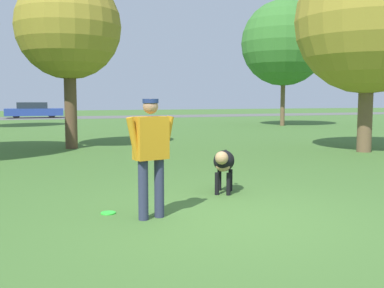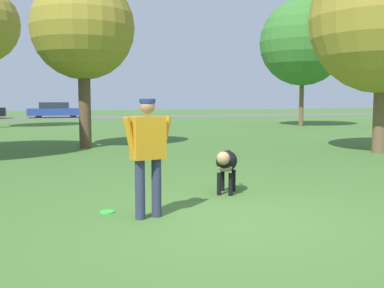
# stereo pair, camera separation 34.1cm
# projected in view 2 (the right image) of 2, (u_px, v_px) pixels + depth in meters

# --- Properties ---
(ground_plane) EXTENTS (120.00, 120.00, 0.00)m
(ground_plane) POSITION_uv_depth(u_px,v_px,m) (224.00, 219.00, 5.85)
(ground_plane) COLOR #426B2D
(far_road_strip) EXTENTS (120.00, 6.00, 0.01)m
(far_road_strip) POSITION_uv_depth(u_px,v_px,m) (70.00, 118.00, 38.08)
(far_road_strip) COLOR #5B5B59
(far_road_strip) RESTS_ON ground_plane
(person) EXTENTS (0.69, 0.31, 1.56)m
(person) POSITION_uv_depth(u_px,v_px,m) (148.00, 148.00, 5.82)
(person) COLOR #2D334C
(person) RESTS_ON ground_plane
(dog) EXTENTS (0.63, 0.90, 0.74)m
(dog) POSITION_uv_depth(u_px,v_px,m) (226.00, 163.00, 7.37)
(dog) COLOR black
(dog) RESTS_ON ground_plane
(frisbee) EXTENTS (0.21, 0.21, 0.02)m
(frisbee) POSITION_uv_depth(u_px,v_px,m) (107.00, 212.00, 6.19)
(frisbee) COLOR #33D838
(frisbee) RESTS_ON ground_plane
(tree_far_right) EXTENTS (4.93, 4.93, 7.28)m
(tree_far_right) POSITION_uv_depth(u_px,v_px,m) (303.00, 42.00, 25.73)
(tree_far_right) COLOR brown
(tree_far_right) RESTS_ON ground_plane
(tree_mid_center) EXTENTS (3.23, 3.23, 5.41)m
(tree_mid_center) POSITION_uv_depth(u_px,v_px,m) (83.00, 29.00, 14.07)
(tree_mid_center) COLOR brown
(tree_mid_center) RESTS_ON ground_plane
(parked_car_blue) EXTENTS (4.64, 1.85, 1.31)m
(parked_car_blue) POSITION_uv_depth(u_px,v_px,m) (55.00, 110.00, 38.00)
(parked_car_blue) COLOR #284293
(parked_car_blue) RESTS_ON ground_plane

